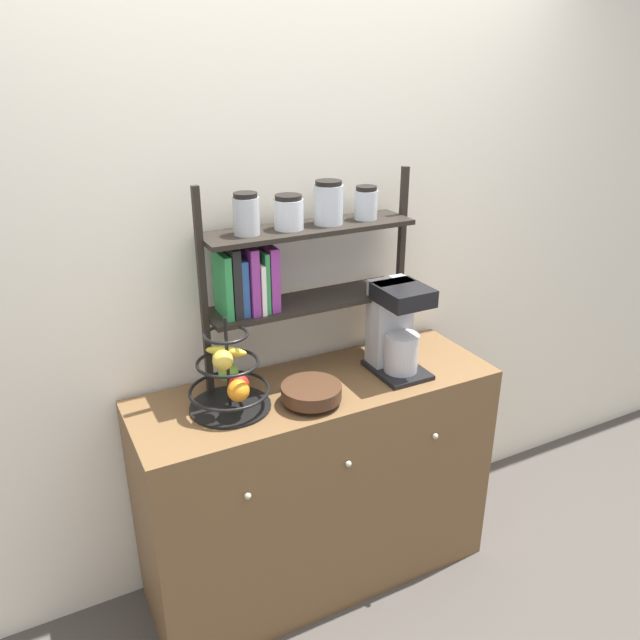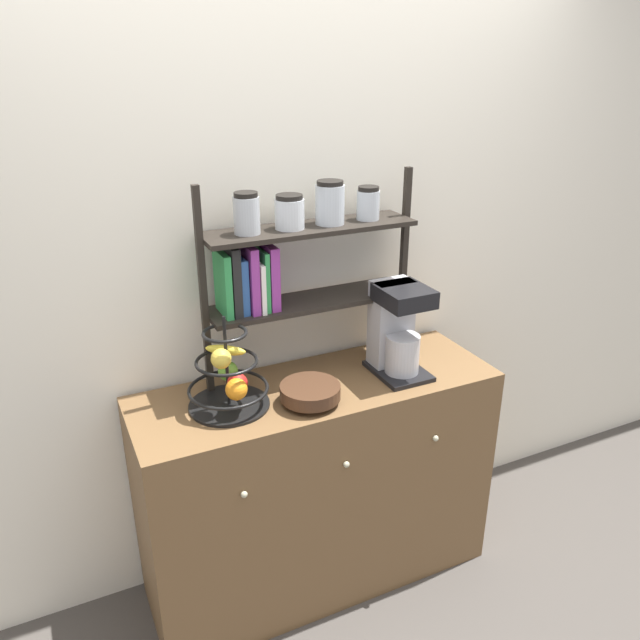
% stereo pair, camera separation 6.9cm
% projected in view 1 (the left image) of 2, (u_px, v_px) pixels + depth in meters
% --- Properties ---
extents(ground_plane, '(12.00, 12.00, 0.00)m').
position_uv_depth(ground_plane, '(344.00, 610.00, 2.53)').
color(ground_plane, '#47423D').
extents(wall_back, '(7.00, 0.05, 2.60)m').
position_uv_depth(wall_back, '(285.00, 269.00, 2.44)').
color(wall_back, silver).
rests_on(wall_back, ground_plane).
extents(sideboard, '(1.40, 0.49, 0.92)m').
position_uv_depth(sideboard, '(318.00, 485.00, 2.54)').
color(sideboard, brown).
rests_on(sideboard, ground_plane).
extents(coffee_maker, '(0.19, 0.25, 0.36)m').
position_uv_depth(coffee_maker, '(395.00, 327.00, 2.41)').
color(coffee_maker, black).
rests_on(coffee_maker, sideboard).
extents(fruit_stand, '(0.29, 0.29, 0.35)m').
position_uv_depth(fruit_stand, '(230.00, 380.00, 2.16)').
color(fruit_stand, black).
rests_on(fruit_stand, sideboard).
extents(wooden_bowl, '(0.22, 0.22, 0.07)m').
position_uv_depth(wooden_bowl, '(311.00, 393.00, 2.22)').
color(wooden_bowl, '#422819').
rests_on(wooden_bowl, sideboard).
extents(shelf_hutch, '(0.84, 0.20, 0.76)m').
position_uv_depth(shelf_hutch, '(288.00, 255.00, 2.25)').
color(shelf_hutch, black).
rests_on(shelf_hutch, sideboard).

